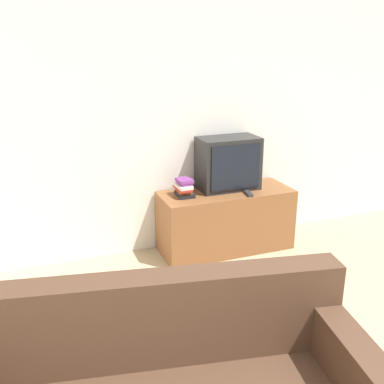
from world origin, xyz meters
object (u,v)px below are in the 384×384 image
television (228,163)px  remote_on_stand (248,194)px  book_stack (184,188)px  tv_stand (226,220)px

television → remote_on_stand: 0.35m
book_stack → remote_on_stand: 0.58m
tv_stand → remote_on_stand: remote_on_stand is taller
tv_stand → book_stack: 0.55m
television → book_stack: television is taller
book_stack → remote_on_stand: (0.56, -0.17, -0.06)m
television → tv_stand: bearing=-122.0°
tv_stand → book_stack: book_stack is taller
remote_on_stand → book_stack: bearing=162.8°
television → book_stack: bearing=-171.7°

